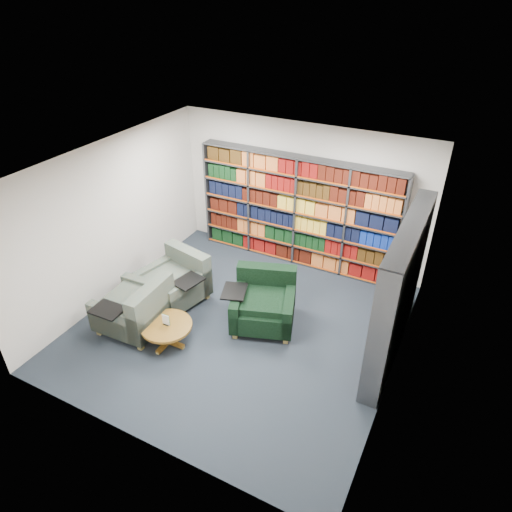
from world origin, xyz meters
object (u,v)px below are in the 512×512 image
at_px(chair_teal_left, 178,281).
at_px(coffee_table, 167,328).
at_px(chair_teal_front, 138,310).
at_px(chair_green_right, 264,303).

distance_m(chair_teal_left, coffee_table, 1.21).
bearing_deg(chair_teal_front, coffee_table, -8.13).
relative_size(chair_green_right, chair_teal_front, 1.10).
bearing_deg(chair_green_right, chair_teal_front, -147.27).
bearing_deg(coffee_table, chair_teal_left, 117.13).
height_order(chair_green_right, coffee_table, chair_green_right).
bearing_deg(coffee_table, chair_green_right, 47.65).
distance_m(chair_teal_left, chair_teal_front, 0.99).
height_order(chair_teal_left, coffee_table, chair_teal_left).
bearing_deg(chair_teal_front, chair_teal_left, 84.95).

